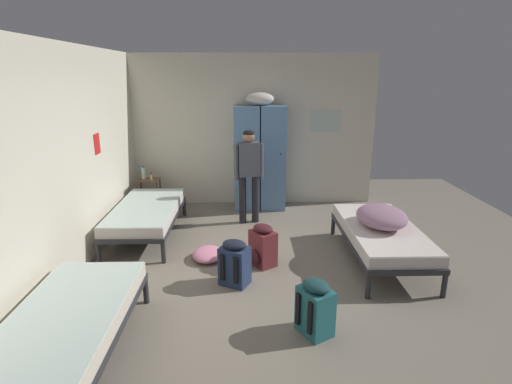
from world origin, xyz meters
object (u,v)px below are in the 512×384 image
bed_left_rear (146,212)px  clothes_pile_pink (208,254)px  backpack_navy (235,263)px  backpack_teal (316,308)px  bedding_heap (382,216)px  bed_right (381,234)px  shelf_unit (149,191)px  backpack_maroon (262,246)px  lotion_bottle (151,177)px  water_bottle (144,173)px  bed_left_front (66,323)px  person_traveler (249,168)px  locker_bank (260,156)px

bed_left_rear → clothes_pile_pink: bed_left_rear is taller
backpack_navy → clothes_pile_pink: (-0.38, 0.66, -0.19)m
backpack_teal → bedding_heap: bearing=54.4°
backpack_teal → backpack_navy: (-0.79, 0.95, 0.00)m
bed_right → shelf_unit: bearing=148.1°
clothes_pile_pink → backpack_maroon: bearing=-14.6°
bed_left_rear → backpack_navy: (1.37, -1.48, -0.12)m
shelf_unit → lotion_bottle: bearing=-29.7°
water_bottle → bed_left_rear: bearing=-75.5°
bed_left_front → person_traveler: bearing=65.2°
water_bottle → clothes_pile_pink: water_bottle is taller
water_bottle → lotion_bottle: bearing=-21.8°
bed_left_rear → backpack_teal: 3.25m
bed_left_rear → backpack_teal: bearing=-48.4°
bedding_heap → person_traveler: (-1.69, 1.47, 0.31)m
shelf_unit → clothes_pile_pink: shelf_unit is taller
bed_right → clothes_pile_pink: size_ratio=3.86×
locker_bank → clothes_pile_pink: (-0.76, -2.16, -0.90)m
bed_right → lotion_bottle: 4.05m
locker_bank → bedding_heap: 2.72m
shelf_unit → bedding_heap: bearing=-31.9°
bed_left_rear → person_traveler: person_traveler is taller
shelf_unit → bed_left_rear: bearing=-78.8°
lotion_bottle → backpack_maroon: 2.94m
clothes_pile_pink → bed_left_front: bearing=-116.7°
bed_left_front → bedding_heap: size_ratio=2.43×
backpack_navy → bed_right: bearing=16.5°
backpack_maroon → bed_left_front: bearing=-133.7°
bed_left_front → clothes_pile_pink: size_ratio=3.86×
bed_right → backpack_navy: 1.97m
lotion_bottle → clothes_pile_pink: 2.41m
bed_left_front → clothes_pile_pink: 2.23m
bed_left_rear → clothes_pile_pink: size_ratio=3.86×
bed_left_rear → bed_left_front: 2.79m
person_traveler → bed_right: bearing=-40.8°
bed_left_front → person_traveler: (1.55, 3.35, 0.54)m
bed_left_front → backpack_teal: backpack_teal is taller
locker_bank → backpack_navy: 2.93m
shelf_unit → backpack_teal: bearing=-56.9°
locker_bank → bedding_heap: locker_bank is taller
shelf_unit → backpack_maroon: shelf_unit is taller
bed_right → backpack_teal: backpack_teal is taller
bed_right → clothes_pile_pink: bearing=177.5°
backpack_maroon → backpack_teal: same height
shelf_unit → clothes_pile_pink: size_ratio=1.16×
shelf_unit → clothes_pile_pink: 2.43m
water_bottle → backpack_navy: size_ratio=0.44×
bed_left_rear → water_bottle: water_bottle is taller
shelf_unit → backpack_teal: 4.40m
water_bottle → backpack_maroon: bearing=-48.3°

